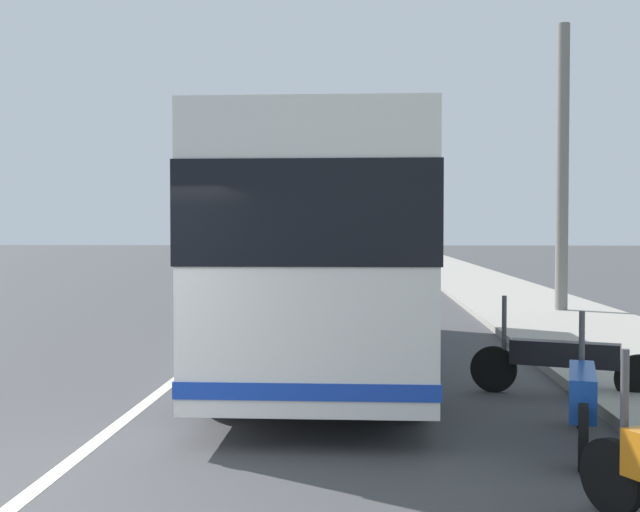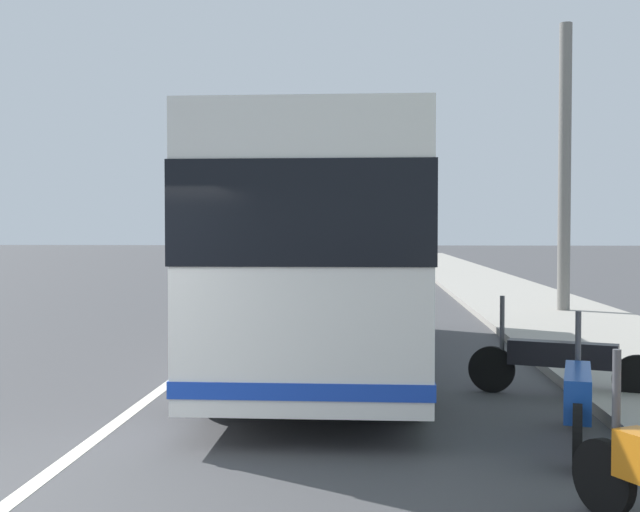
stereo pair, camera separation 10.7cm
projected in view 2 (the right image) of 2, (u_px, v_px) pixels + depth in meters
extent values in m
cube|color=#9E998E|center=(596.00, 335.00, 15.34)|extent=(110.00, 3.60, 0.14)
cube|color=silver|center=(233.00, 335.00, 15.81)|extent=(110.00, 0.16, 0.01)
cube|color=silver|center=(330.00, 247.00, 12.29)|extent=(10.12, 2.47, 2.95)
cube|color=black|center=(330.00, 220.00, 12.28)|extent=(10.16, 2.51, 0.98)
cube|color=#193FB2|center=(330.00, 326.00, 12.33)|extent=(10.15, 2.50, 0.16)
cylinder|color=black|center=(281.00, 311.00, 15.63)|extent=(1.00, 0.30, 1.00)
cylinder|color=black|center=(396.00, 312.00, 15.49)|extent=(1.00, 0.30, 1.00)
cylinder|color=black|center=(218.00, 368.00, 9.17)|extent=(1.00, 0.30, 1.00)
cylinder|color=black|center=(414.00, 370.00, 9.03)|extent=(1.00, 0.30, 1.00)
cylinder|color=black|center=(603.00, 477.00, 5.79)|extent=(0.53, 0.34, 0.56)
cylinder|color=#4C4C51|center=(616.00, 398.00, 5.67)|extent=(0.06, 0.06, 0.70)
cylinder|color=black|center=(578.00, 400.00, 8.40)|extent=(0.59, 0.22, 0.58)
cylinder|color=black|center=(577.00, 438.00, 6.86)|extent=(0.59, 0.22, 0.58)
cube|color=#1947A5|center=(578.00, 391.00, 7.62)|extent=(1.23, 0.53, 0.40)
cylinder|color=#4C4C51|center=(578.00, 345.00, 8.27)|extent=(0.06, 0.06, 0.70)
cylinder|color=black|center=(492.00, 369.00, 10.24)|extent=(0.28, 0.58, 0.59)
cylinder|color=black|center=(638.00, 380.00, 9.52)|extent=(0.28, 0.58, 0.59)
cube|color=black|center=(562.00, 354.00, 9.87)|extent=(0.69, 1.31, 0.31)
cylinder|color=#4C4C51|center=(502.00, 323.00, 10.17)|extent=(0.06, 0.06, 0.70)
cube|color=gold|center=(366.00, 255.00, 49.70)|extent=(4.72, 2.09, 0.76)
cube|color=black|center=(366.00, 245.00, 49.69)|extent=(2.53, 1.78, 0.51)
cylinder|color=black|center=(352.00, 258.00, 51.22)|extent=(0.66, 0.27, 0.64)
cylinder|color=black|center=(377.00, 258.00, 51.24)|extent=(0.66, 0.27, 0.64)
cylinder|color=black|center=(355.00, 260.00, 48.18)|extent=(0.66, 0.27, 0.64)
cylinder|color=black|center=(381.00, 260.00, 48.20)|extent=(0.66, 0.27, 0.64)
cube|color=silver|center=(369.00, 262.00, 38.34)|extent=(4.58, 1.88, 0.78)
cube|color=black|center=(369.00, 249.00, 38.14)|extent=(2.46, 1.70, 0.52)
cylinder|color=black|center=(352.00, 266.00, 39.89)|extent=(0.64, 0.23, 0.64)
cylinder|color=black|center=(385.00, 266.00, 39.81)|extent=(0.64, 0.23, 0.64)
cylinder|color=black|center=(351.00, 269.00, 36.89)|extent=(0.64, 0.23, 0.64)
cylinder|color=black|center=(387.00, 269.00, 36.81)|extent=(0.64, 0.23, 0.64)
cylinder|color=slate|center=(565.00, 170.00, 19.41)|extent=(0.30, 0.30, 7.10)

